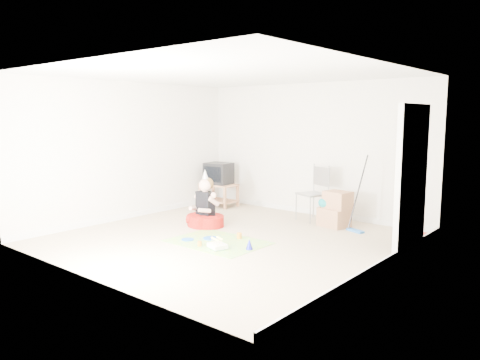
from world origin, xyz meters
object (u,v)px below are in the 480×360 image
Objects in this scene: crt_tv at (219,173)px; cardboard_boxes at (335,210)px; birthday_cake at (217,246)px; tv_stand at (219,193)px; seated_woman at (205,214)px; folding_chair at (312,194)px.

crt_tv reaches higher than cardboard_boxes.
tv_stand is at bearing 132.08° from birthday_cake.
cardboard_boxes is (2.90, -0.12, -0.41)m from crt_tv.
cardboard_boxes is at bearing -8.88° from crt_tv.
folding_chair is at bearing 52.15° from seated_woman.
seated_woman is (-1.24, -1.59, -0.29)m from folding_chair.
birthday_cake is at bearing -47.92° from tv_stand.
cardboard_boxes is at bearing 38.78° from seated_woman.
birthday_cake is (2.26, -2.50, -0.68)m from crt_tv.
seated_woman is at bearing -127.85° from folding_chair.
crt_tv is 2.35m from folding_chair.
tv_stand is at bearing 125.27° from seated_woman.
seated_woman is (1.10, -1.56, -0.06)m from tv_stand.
crt_tv reaches higher than tv_stand.
tv_stand is 1.47× the size of crt_tv.
tv_stand is 1.23× the size of cardboard_boxes.
seated_woman is at bearing -61.34° from crt_tv.
tv_stand is at bearing 128.39° from crt_tv.
cardboard_boxes reaches higher than birthday_cake.
folding_chair reaches higher than seated_woman.
crt_tv is 0.52× the size of seated_woman.
folding_chair is at bearing 88.13° from birthday_cake.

